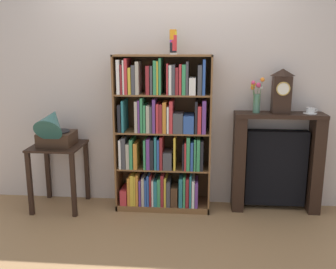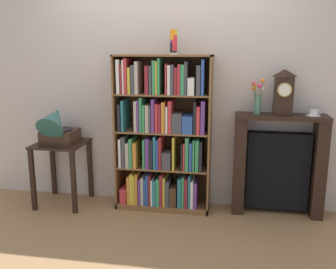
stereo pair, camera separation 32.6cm
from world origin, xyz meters
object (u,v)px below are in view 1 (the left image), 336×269
object	(u,v)px
cup_stack	(173,42)
flower_vase	(256,96)
gramophone	(54,128)
mantel_clock	(282,91)
teacup_with_saucer	(310,111)
bookshelf	(162,139)
side_table_left	(59,160)
fireplace_mantel	(276,163)

from	to	relation	value
cup_stack	flower_vase	world-z (taller)	cup_stack
gramophone	flower_vase	xyz separation A→B (m)	(2.06, 0.19, 0.33)
mantel_clock	teacup_with_saucer	world-z (taller)	mantel_clock
gramophone	flower_vase	size ratio (longest dim) A/B	1.31
gramophone	teacup_with_saucer	bearing A→B (deg)	4.24
bookshelf	gramophone	bearing A→B (deg)	-172.61
bookshelf	gramophone	xyz separation A→B (m)	(-1.11, -0.14, 0.13)
side_table_left	flower_vase	xyz separation A→B (m)	(2.06, 0.13, 0.70)
fireplace_mantel	teacup_with_saucer	world-z (taller)	teacup_with_saucer
mantel_clock	teacup_with_saucer	bearing A→B (deg)	0.41
gramophone	fireplace_mantel	size ratio (longest dim) A/B	0.46
gramophone	mantel_clock	bearing A→B (deg)	4.73
gramophone	mantel_clock	world-z (taller)	mantel_clock
mantel_clock	teacup_with_saucer	xyz separation A→B (m)	(0.30, 0.00, -0.20)
cup_stack	teacup_with_saucer	world-z (taller)	cup_stack
side_table_left	fireplace_mantel	world-z (taller)	fireplace_mantel
side_table_left	flower_vase	bearing A→B (deg)	3.54
side_table_left	flower_vase	size ratio (longest dim) A/B	1.90
cup_stack	mantel_clock	world-z (taller)	cup_stack
bookshelf	teacup_with_saucer	world-z (taller)	bookshelf
fireplace_mantel	side_table_left	bearing A→B (deg)	-176.36
mantel_clock	flower_vase	distance (m)	0.25
bookshelf	teacup_with_saucer	size ratio (longest dim) A/B	11.71
teacup_with_saucer	gramophone	bearing A→B (deg)	-175.76
side_table_left	mantel_clock	bearing A→B (deg)	3.08
mantel_clock	bookshelf	bearing A→B (deg)	-177.74
cup_stack	bookshelf	bearing A→B (deg)	-154.15
bookshelf	flower_vase	distance (m)	1.06
flower_vase	side_table_left	bearing A→B (deg)	-176.46
side_table_left	fireplace_mantel	xyz separation A→B (m)	(2.31, 0.15, -0.01)
mantel_clock	fireplace_mantel	bearing A→B (deg)	93.71
fireplace_mantel	flower_vase	world-z (taller)	flower_vase
fireplace_mantel	gramophone	bearing A→B (deg)	-174.70
gramophone	fireplace_mantel	bearing A→B (deg)	5.30
cup_stack	fireplace_mantel	xyz separation A→B (m)	(1.09, 0.02, -1.24)
gramophone	mantel_clock	size ratio (longest dim) A/B	1.07
cup_stack	side_table_left	bearing A→B (deg)	-173.95
gramophone	mantel_clock	distance (m)	2.35
gramophone	teacup_with_saucer	size ratio (longest dim) A/B	3.44
side_table_left	cup_stack	bearing A→B (deg)	6.05
fireplace_mantel	teacup_with_saucer	size ratio (longest dim) A/B	7.53
gramophone	teacup_with_saucer	world-z (taller)	gramophone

